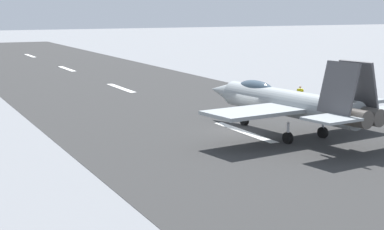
% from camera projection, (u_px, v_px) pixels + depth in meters
% --- Properties ---
extents(ground_plane, '(400.00, 400.00, 0.00)m').
position_uv_depth(ground_plane, '(239.00, 130.00, 45.03)').
color(ground_plane, gray).
extents(runway_strip, '(240.00, 26.00, 0.02)m').
position_uv_depth(runway_strip, '(239.00, 130.00, 45.01)').
color(runway_strip, '#303030').
rests_on(runway_strip, ground).
extents(fighter_jet, '(17.02, 14.30, 5.58)m').
position_uv_depth(fighter_jet, '(289.00, 102.00, 42.58)').
color(fighter_jet, '#8F9699').
rests_on(fighter_jet, ground).
extents(crew_person, '(0.65, 0.43, 1.57)m').
position_uv_depth(crew_person, '(300.00, 94.00, 57.77)').
color(crew_person, '#1E2338').
rests_on(crew_person, ground).
extents(marker_cone_mid, '(0.44, 0.44, 0.55)m').
position_uv_depth(marker_cone_mid, '(369.00, 114.00, 50.38)').
color(marker_cone_mid, orange).
rests_on(marker_cone_mid, ground).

